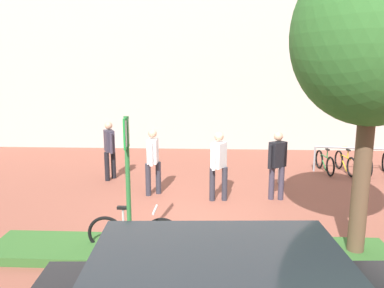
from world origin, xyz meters
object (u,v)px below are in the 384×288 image
Objects in this scene: bike_rack_cluster at (377,163)px; person_casual_tan at (219,162)px; bollard_steel at (281,168)px; person_suited_dark at (109,147)px; tree_sidewalk at (374,37)px; person_suited_navy at (277,161)px; person_shirt_blue at (153,158)px; parking_sign_post at (127,166)px; bike_at_sign at (134,234)px.

bike_rack_cluster is 2.17× the size of person_casual_tan.
bollard_steel is 4.98m from person_suited_dark.
person_casual_tan is at bearing -27.99° from person_suited_dark.
tree_sidewalk is 4.15m from person_suited_navy.
bike_rack_cluster is at bearing 64.54° from tree_sidewalk.
person_suited_navy is 1.00× the size of person_casual_tan.
person_casual_tan is (-1.44, -0.14, 0.00)m from person_suited_navy.
tree_sidewalk reaches higher than person_shirt_blue.
parking_sign_post is 0.66× the size of bike_rack_cluster.
bike_at_sign is at bearing -135.49° from person_suited_navy.
person_casual_tan is at bearing -12.43° from person_shirt_blue.
bollard_steel is 1.52m from person_suited_navy.
bike_rack_cluster is 2.17× the size of person_shirt_blue.
bike_rack_cluster is 8.16m from person_suited_dark.
person_suited_dark is 4.84m from person_suited_navy.
person_shirt_blue and person_casual_tan have the same top height.
parking_sign_post is 1.43× the size of person_shirt_blue.
tree_sidewalk is at bearing -39.67° from person_suited_dark.
person_casual_tan is at bearing -174.31° from person_suited_navy.
bollard_steel is at bearing 40.30° from person_casual_tan.
person_shirt_blue is (-3.99, 3.22, -2.73)m from tree_sidewalk.
person_casual_tan is at bearing -139.70° from bollard_steel.
person_suited_dark is at bearing 161.59° from person_suited_navy.
person_shirt_blue is 3.13m from person_suited_navy.
bollard_steel is at bearing 52.25° from bike_at_sign.
bollard_steel is (-0.51, 4.38, -3.27)m from tree_sidewalk.
person_suited_dark is (-1.47, 1.30, 0.00)m from person_shirt_blue.
bollard_steel is (-3.13, -1.11, 0.10)m from bike_rack_cluster.
person_suited_navy reaches higher than bike_rack_cluster.
parking_sign_post is 3.37m from person_casual_tan.
tree_sidewalk is at bearing -50.99° from person_casual_tan.
bike_rack_cluster is 3.32m from bollard_steel.
bike_at_sign is 3.26m from person_casual_tan.
person_suited_navy is (3.12, -0.23, 0.00)m from person_shirt_blue.
person_casual_tan reaches higher than bollard_steel.
bike_rack_cluster is 4.14× the size of bollard_steel.
person_suited_dark reaches higher than bike_rack_cluster.
bike_at_sign is at bearing 179.20° from tree_sidewalk.
person_shirt_blue is at bearing -41.56° from person_suited_dark.
bike_at_sign is at bearing -139.98° from bike_rack_cluster.
parking_sign_post reaches higher than bike_rack_cluster.
bollard_steel is (3.41, 4.43, -1.16)m from parking_sign_post.
parking_sign_post reaches higher than person_suited_navy.
bollard_steel is 3.70m from person_shirt_blue.
person_suited_dark is 1.00× the size of person_suited_navy.
parking_sign_post is 8.66m from bike_rack_cluster.
person_suited_navy is at bearing -144.39° from bike_rack_cluster.
person_suited_navy is (3.00, 2.94, 0.63)m from bike_at_sign.
person_suited_navy is at bearing 44.51° from bike_at_sign.
bike_rack_cluster is 4.33m from person_suited_navy.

